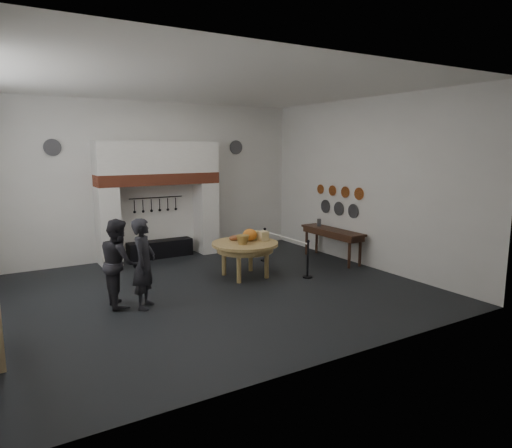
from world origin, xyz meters
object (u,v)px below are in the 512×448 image
iron_range (160,249)px  barrier_post_far (265,245)px  work_table (245,244)px  visitor_far (119,263)px  side_table (332,230)px  visitor_near (144,263)px  barrier_post_near (308,260)px

iron_range → barrier_post_far: 3.11m
iron_range → barrier_post_far: size_ratio=2.11×
work_table → visitor_far: visitor_far is taller
work_table → visitor_far: (-3.23, -0.49, 0.06)m
side_table → visitor_near: bearing=-169.6°
visitor_near → barrier_post_near: visitor_near is taller
visitor_near → barrier_post_far: (4.12, 2.00, -0.46)m
visitor_near → barrier_post_near: 4.14m
visitor_near → iron_range: bearing=11.9°
iron_range → barrier_post_near: size_ratio=2.11×
work_table → visitor_near: (-2.83, -0.89, 0.07)m
barrier_post_near → barrier_post_far: 2.00m
barrier_post_near → iron_range: bearing=121.5°
visitor_near → barrier_post_far: bearing=-28.9°
iron_range → side_table: side_table is taller
iron_range → side_table: 5.05m
visitor_near → barrier_post_near: (4.12, 0.00, -0.46)m
visitor_far → work_table: bearing=-78.4°
barrier_post_far → work_table: bearing=-139.1°
visitor_far → barrier_post_far: size_ratio=1.99×
barrier_post_near → visitor_far: bearing=175.0°
work_table → side_table: (2.97, 0.18, 0.03)m
work_table → barrier_post_far: bearing=40.9°
visitor_far → side_table: 6.24m
side_table → barrier_post_near: (-1.68, -1.07, -0.42)m
work_table → barrier_post_far: barrier_post_far is taller
side_table → work_table: bearing=-176.5°
visitor_far → barrier_post_near: size_ratio=1.99×
side_table → barrier_post_near: size_ratio=2.44×
side_table → barrier_post_far: size_ratio=2.44×
visitor_near → barrier_post_far: 4.60m
iron_range → work_table: size_ratio=1.15×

